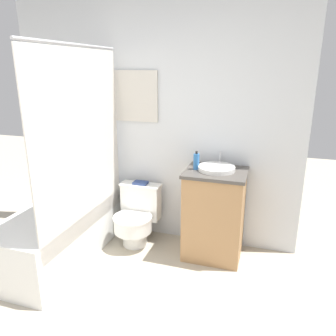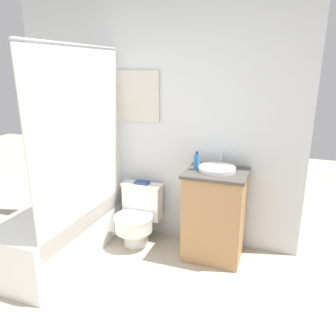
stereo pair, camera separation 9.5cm
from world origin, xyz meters
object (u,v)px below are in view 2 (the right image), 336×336
(soap_bottle, at_px, (197,162))
(book_on_tank, at_px, (142,183))
(sink, at_px, (217,169))
(toilet, at_px, (138,216))

(soap_bottle, xyz_separation_m, book_on_tank, (-0.63, 0.13, -0.33))
(sink, bearing_deg, toilet, -178.61)
(toilet, bearing_deg, sink, 1.39)
(soap_bottle, distance_m, book_on_tank, 0.72)
(sink, bearing_deg, soap_bottle, -172.25)
(sink, xyz_separation_m, soap_bottle, (-0.19, -0.03, 0.06))
(toilet, xyz_separation_m, soap_bottle, (0.63, -0.01, 0.66))
(toilet, xyz_separation_m, sink, (0.81, 0.02, 0.60))
(toilet, distance_m, soap_bottle, 0.91)
(soap_bottle, relative_size, book_on_tank, 1.17)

